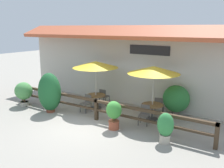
# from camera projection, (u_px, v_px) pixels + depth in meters

# --- Properties ---
(ground_plane) EXTENTS (60.00, 60.00, 0.00)m
(ground_plane) POSITION_uv_depth(u_px,v_px,m) (82.00, 127.00, 10.52)
(ground_plane) COLOR gray
(building_facade) EXTENTS (14.28, 1.49, 4.23)m
(building_facade) POSITION_uv_depth(u_px,v_px,m) (130.00, 65.00, 13.38)
(building_facade) COLOR #BCB7A8
(building_facade) RESTS_ON ground
(patio_railing) EXTENTS (10.40, 0.14, 0.95)m
(patio_railing) POSITION_uv_depth(u_px,v_px,m) (96.00, 105.00, 11.22)
(patio_railing) COLOR #3D2D1E
(patio_railing) RESTS_ON ground
(patio_umbrella_near) EXTENTS (2.32, 2.32, 2.50)m
(patio_umbrella_near) POSITION_uv_depth(u_px,v_px,m) (95.00, 64.00, 12.55)
(patio_umbrella_near) COLOR #B7B2A8
(patio_umbrella_near) RESTS_ON ground
(dining_table_near) EXTENTS (1.00, 1.00, 0.70)m
(dining_table_near) POSITION_uv_depth(u_px,v_px,m) (96.00, 97.00, 12.94)
(dining_table_near) COLOR brown
(dining_table_near) RESTS_ON ground
(chair_near_streetside) EXTENTS (0.45, 0.45, 0.86)m
(chair_near_streetside) POSITION_uv_depth(u_px,v_px,m) (86.00, 102.00, 12.39)
(chair_near_streetside) COLOR #514C47
(chair_near_streetside) RESTS_ON ground
(chair_near_wallside) EXTENTS (0.43, 0.43, 0.86)m
(chair_near_wallside) POSITION_uv_depth(u_px,v_px,m) (104.00, 96.00, 13.55)
(chair_near_wallside) COLOR #514C47
(chair_near_wallside) RESTS_ON ground
(patio_umbrella_middle) EXTENTS (2.32, 2.32, 2.50)m
(patio_umbrella_middle) POSITION_uv_depth(u_px,v_px,m) (154.00, 70.00, 10.95)
(patio_umbrella_middle) COLOR #B7B2A8
(patio_umbrella_middle) RESTS_ON ground
(dining_table_middle) EXTENTS (1.00, 1.00, 0.70)m
(dining_table_middle) POSITION_uv_depth(u_px,v_px,m) (152.00, 107.00, 11.33)
(dining_table_middle) COLOR brown
(dining_table_middle) RESTS_ON ground
(chair_middle_streetside) EXTENTS (0.49, 0.49, 0.86)m
(chair_middle_streetside) POSITION_uv_depth(u_px,v_px,m) (144.00, 114.00, 10.73)
(chair_middle_streetside) COLOR #514C47
(chair_middle_streetside) RESTS_ON ground
(chair_middle_wallside) EXTENTS (0.51, 0.51, 0.86)m
(chair_middle_wallside) POSITION_uv_depth(u_px,v_px,m) (159.00, 105.00, 11.98)
(chair_middle_wallside) COLOR #514C47
(chair_middle_wallside) RESTS_ON ground
(potted_plant_small_flowering) EXTENTS (0.98, 0.89, 1.28)m
(potted_plant_small_flowering) POSITION_uv_depth(u_px,v_px,m) (24.00, 92.00, 13.26)
(potted_plant_small_flowering) COLOR #B7AD99
(potted_plant_small_flowering) RESTS_ON ground
(potted_plant_tall_tropical) EXTENTS (1.17, 1.05, 1.97)m
(potted_plant_tall_tropical) POSITION_uv_depth(u_px,v_px,m) (50.00, 92.00, 12.21)
(potted_plant_tall_tropical) COLOR brown
(potted_plant_tall_tropical) RESTS_ON ground
(potted_plant_broad_leaf) EXTENTS (0.60, 0.54, 1.15)m
(potted_plant_broad_leaf) POSITION_uv_depth(u_px,v_px,m) (165.00, 127.00, 8.96)
(potted_plant_broad_leaf) COLOR #B7AD99
(potted_plant_broad_leaf) RESTS_ON ground
(potted_plant_corner_fern) EXTENTS (0.66, 0.59, 1.20)m
(potted_plant_corner_fern) POSITION_uv_depth(u_px,v_px,m) (114.00, 113.00, 10.18)
(potted_plant_corner_fern) COLOR #9E4C33
(potted_plant_corner_fern) RESTS_ON ground
(potted_plant_entrance_palm) EXTENTS (1.26, 1.14, 1.48)m
(potted_plant_entrance_palm) POSITION_uv_depth(u_px,v_px,m) (176.00, 99.00, 11.73)
(potted_plant_entrance_palm) COLOR #564C47
(potted_plant_entrance_palm) RESTS_ON ground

